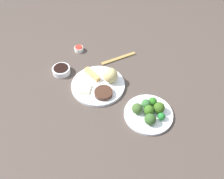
# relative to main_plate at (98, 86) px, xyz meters

# --- Properties ---
(tabletop) EXTENTS (2.20, 2.20, 0.02)m
(tabletop) POSITION_rel_main_plate_xyz_m (0.00, 0.00, -0.02)
(tabletop) COLOR #453A34
(tabletop) RESTS_ON ground
(main_plate) EXTENTS (0.29, 0.29, 0.02)m
(main_plate) POSITION_rel_main_plate_xyz_m (0.00, 0.00, 0.00)
(main_plate) COLOR white
(main_plate) RESTS_ON tabletop
(rice_scoop) EXTENTS (0.08, 0.08, 0.08)m
(rice_scoop) POSITION_rel_main_plate_xyz_m (0.07, 0.03, 0.05)
(rice_scoop) COLOR #CBB976
(rice_scoop) RESTS_ON main_plate
(spring_roll) EXTENTS (0.09, 0.10, 0.02)m
(spring_roll) POSITION_rel_main_plate_xyz_m (-0.03, 0.07, 0.02)
(spring_roll) COLOR tan
(spring_roll) RESTS_ON main_plate
(crab_rangoon_wonton) EXTENTS (0.07, 0.08, 0.01)m
(crab_rangoon_wonton) POSITION_rel_main_plate_xyz_m (-0.07, -0.03, 0.01)
(crab_rangoon_wonton) COLOR beige
(crab_rangoon_wonton) RESTS_ON main_plate
(stir_fry_heap) EXTENTS (0.09, 0.09, 0.02)m
(stir_fry_heap) POSITION_rel_main_plate_xyz_m (0.03, -0.07, 0.02)
(stir_fry_heap) COLOR #3E2519
(stir_fry_heap) RESTS_ON main_plate
(broccoli_plate) EXTENTS (0.24, 0.24, 0.01)m
(broccoli_plate) POSITION_rel_main_plate_xyz_m (0.25, -0.19, -0.00)
(broccoli_plate) COLOR white
(broccoli_plate) RESTS_ON tabletop
(broccoli_floret_0) EXTENTS (0.05, 0.05, 0.05)m
(broccoli_floret_0) POSITION_rel_main_plate_xyz_m (0.25, -0.19, 0.03)
(broccoli_floret_0) COLOR #34601A
(broccoli_floret_0) RESTS_ON broccoli_plate
(broccoli_floret_1) EXTENTS (0.05, 0.05, 0.05)m
(broccoli_floret_1) POSITION_rel_main_plate_xyz_m (0.20, -0.18, 0.03)
(broccoli_floret_1) COLOR #3A5726
(broccoli_floret_1) RESTS_ON broccoli_plate
(broccoli_floret_2) EXTENTS (0.05, 0.05, 0.05)m
(broccoli_floret_2) POSITION_rel_main_plate_xyz_m (0.24, -0.15, 0.03)
(broccoli_floret_2) COLOR #336731
(broccoli_floret_2) RESTS_ON broccoli_plate
(broccoli_floret_3) EXTENTS (0.06, 0.06, 0.06)m
(broccoli_floret_3) POSITION_rel_main_plate_xyz_m (0.25, -0.24, 0.03)
(broccoli_floret_3) COLOR #325625
(broccoli_floret_3) RESTS_ON broccoli_plate
(broccoli_floret_4) EXTENTS (0.06, 0.06, 0.06)m
(broccoli_floret_4) POSITION_rel_main_plate_xyz_m (0.30, -0.18, 0.03)
(broccoli_floret_4) COLOR #35591A
(broccoli_floret_4) RESTS_ON broccoli_plate
(broccoli_floret_5) EXTENTS (0.04, 0.04, 0.04)m
(broccoli_floret_5) POSITION_rel_main_plate_xyz_m (0.28, -0.13, 0.03)
(broccoli_floret_5) COLOR #28691A
(broccoli_floret_5) RESTS_ON broccoli_plate
(broccoli_floret_6) EXTENTS (0.04, 0.04, 0.04)m
(broccoli_floret_6) POSITION_rel_main_plate_xyz_m (0.31, -0.22, 0.02)
(broccoli_floret_6) COLOR #21752D
(broccoli_floret_6) RESTS_ON broccoli_plate
(soy_sauce_bowl) EXTENTS (0.10, 0.10, 0.03)m
(soy_sauce_bowl) POSITION_rel_main_plate_xyz_m (-0.21, 0.11, 0.01)
(soy_sauce_bowl) COLOR white
(soy_sauce_bowl) RESTS_ON tabletop
(soy_sauce_bowl_liquid) EXTENTS (0.08, 0.08, 0.00)m
(soy_sauce_bowl_liquid) POSITION_rel_main_plate_xyz_m (-0.21, 0.11, 0.03)
(soy_sauce_bowl_liquid) COLOR black
(soy_sauce_bowl_liquid) RESTS_ON soy_sauce_bowl
(sauce_ramekin_sweet_and_sour) EXTENTS (0.06, 0.06, 0.03)m
(sauce_ramekin_sweet_and_sour) POSITION_rel_main_plate_xyz_m (-0.13, 0.30, 0.01)
(sauce_ramekin_sweet_and_sour) COLOR white
(sauce_ramekin_sweet_and_sour) RESTS_ON tabletop
(sauce_ramekin_sweet_and_sour_liquid) EXTENTS (0.05, 0.05, 0.00)m
(sauce_ramekin_sweet_and_sour_liquid) POSITION_rel_main_plate_xyz_m (-0.13, 0.30, 0.02)
(sauce_ramekin_sweet_and_sour_liquid) COLOR red
(sauce_ramekin_sweet_and_sour_liquid) RESTS_ON sauce_ramekin_sweet_and_sour
(chopsticks_pair) EXTENTS (0.21, 0.12, 0.01)m
(chopsticks_pair) POSITION_rel_main_plate_xyz_m (0.12, 0.23, -0.00)
(chopsticks_pair) COLOR #9C7F43
(chopsticks_pair) RESTS_ON tabletop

